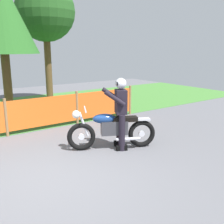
% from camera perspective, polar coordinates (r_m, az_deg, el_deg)
% --- Properties ---
extents(ground, '(24.00, 24.00, 0.02)m').
position_cam_1_polar(ground, '(5.26, -13.23, -13.49)').
color(ground, '#5B5B60').
extents(barrier_fence, '(8.73, 0.08, 1.05)m').
position_cam_1_polar(barrier_fence, '(7.71, -21.82, -1.03)').
color(barrier_fence, olive).
rests_on(barrier_fence, ground).
extents(tree_leftmost, '(2.22, 2.22, 4.65)m').
position_cam_1_polar(tree_leftmost, '(9.51, -22.72, 18.78)').
color(tree_leftmost, brown).
rests_on(tree_leftmost, ground).
extents(tree_near_left, '(2.41, 2.41, 5.01)m').
position_cam_1_polar(tree_near_left, '(11.80, -14.13, 20.03)').
color(tree_near_left, brown).
rests_on(tree_near_left, ground).
extents(motorcycle_lead, '(1.95, 1.09, 1.00)m').
position_cam_1_polar(motorcycle_lead, '(6.29, -0.12, -3.67)').
color(motorcycle_lead, black).
rests_on(motorcycle_lead, ground).
extents(rider_lead, '(0.71, 0.70, 1.69)m').
position_cam_1_polar(rider_lead, '(6.22, 1.75, 0.22)').
color(rider_lead, black).
rests_on(rider_lead, ground).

